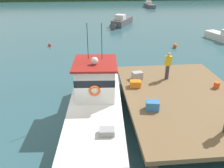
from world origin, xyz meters
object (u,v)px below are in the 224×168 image
Objects in this scene: moored_boat_off_the_point at (149,5)px; mooring_buoy_inshore at (175,46)px; crate_stack_near_edge at (152,106)px; bait_bucket at (217,85)px; mooring_buoy_spare_mooring at (50,45)px; deckhand_further_back at (168,65)px; crate_single_by_cleat at (135,84)px; crate_stack_mid_dock at (137,75)px; moored_boat_outer_mooring at (121,22)px; main_fishing_boat at (96,104)px.

mooring_buoy_inshore is at bearing -98.57° from moored_boat_off_the_point.
bait_bucket is at bearing 25.38° from crate_stack_near_edge.
crate_stack_near_edge reaches higher than moored_boat_off_the_point.
deckhand_further_back is at bearing -53.94° from mooring_buoy_spare_mooring.
crate_single_by_cleat is 0.37× the size of deckhand_further_back.
crate_stack_mid_dock is 22.10m from moored_boat_outer_mooring.
crate_single_by_cleat is 0.10× the size of moored_boat_outer_mooring.
bait_bucket is at bearing -98.55° from moored_boat_off_the_point.
mooring_buoy_inshore is (5.89, 10.08, -1.20)m from crate_stack_mid_dock.
moored_boat_off_the_point is 34.19m from mooring_buoy_spare_mooring.
bait_bucket is at bearing -98.50° from mooring_buoy_inshore.
crate_stack_mid_dock is at bearing 74.07° from crate_single_by_cleat.
moored_boat_off_the_point is 12.07× the size of mooring_buoy_inshore.
main_fishing_boat reaches higher than crate_stack_mid_dock.
moored_boat_outer_mooring is (4.47, 24.46, -0.46)m from main_fishing_boat.
main_fishing_boat is 30.69× the size of mooring_buoy_spare_mooring.
crate_stack_near_edge is 0.11× the size of moored_boat_off_the_point.
bait_bucket is at bearing -7.12° from crate_single_by_cleat.
crate_stack_mid_dock is 0.10× the size of moored_boat_outer_mooring.
crate_stack_mid_dock is 4.45m from bait_bucket.
crate_stack_mid_dock is at bearing 158.60° from bait_bucket.
bait_bucket is (4.45, -0.56, -0.01)m from crate_single_by_cleat.
crate_stack_near_edge is 14.91m from mooring_buoy_inshore.
main_fishing_boat is at bearing 156.76° from crate_stack_near_edge.
deckhand_further_back is 22.20m from moored_boat_outer_mooring.
bait_bucket is (6.71, 0.83, 0.36)m from main_fishing_boat.
mooring_buoy_inshore is at bearing 68.02° from deckhand_further_back.
crate_single_by_cleat reaches higher than mooring_buoy_spare_mooring.
mooring_buoy_spare_mooring is (-6.66, 12.90, -1.22)m from crate_single_by_cleat.
mooring_buoy_inshore is at bearing 60.93° from crate_single_by_cleat.
mooring_buoy_inshore is (4.00, -11.92, -0.33)m from moored_boat_outer_mooring.
deckhand_further_back is (-2.38, 1.47, 0.69)m from bait_bucket.
crate_stack_mid_dock is at bearing -94.92° from moored_boat_outer_mooring.
main_fishing_boat is at bearing -124.02° from mooring_buoy_inshore.
crate_stack_mid_dock reaches higher than moored_boat_off_the_point.
crate_single_by_cleat is (-0.33, 2.51, -0.04)m from crate_stack_near_edge.
main_fishing_boat reaches higher than moored_boat_outer_mooring.
crate_stack_near_edge is (2.60, -1.12, 0.41)m from main_fishing_boat.
deckhand_further_back is at bearing 63.16° from crate_stack_near_edge.
mooring_buoy_spare_mooring is at bearing 120.47° from crate_stack_mid_dock.
crate_stack_mid_dock is 0.37× the size of deckhand_further_back.
main_fishing_boat is 16.50× the size of crate_stack_near_edge.
crate_stack_mid_dock reaches higher than bait_bucket.
crate_stack_near_edge reaches higher than moored_boat_outer_mooring.
deckhand_further_back reaches higher than crate_single_by_cleat.
moored_boat_outer_mooring is 19.02× the size of mooring_buoy_spare_mooring.
bait_bucket is 0.06× the size of moored_boat_off_the_point.
crate_single_by_cleat is at bearing -104.45° from moored_boat_off_the_point.
crate_single_by_cleat is at bearing 31.49° from main_fishing_boat.
crate_single_by_cleat is at bearing -119.07° from mooring_buoy_inshore.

